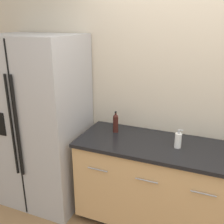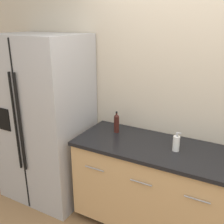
# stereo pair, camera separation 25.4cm
# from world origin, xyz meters

# --- Properties ---
(wall_back) EXTENTS (10.00, 0.05, 2.60)m
(wall_back) POSITION_xyz_m (0.00, 1.07, 1.30)
(wall_back) COLOR beige
(wall_back) RESTS_ON ground_plane
(counter_unit) EXTENTS (1.97, 0.64, 0.91)m
(counter_unit) POSITION_xyz_m (-0.15, 0.73, 0.46)
(counter_unit) COLOR black
(counter_unit) RESTS_ON ground_plane
(refrigerator) EXTENTS (0.96, 0.75, 1.88)m
(refrigerator) POSITION_xyz_m (-1.68, 0.67, 0.94)
(refrigerator) COLOR #B2B2B5
(refrigerator) RESTS_ON ground_plane
(soap_dispenser) EXTENTS (0.07, 0.06, 0.18)m
(soap_dispenser) POSITION_xyz_m (-0.18, 0.71, 0.98)
(soap_dispenser) COLOR white
(soap_dispenser) RESTS_ON counter_unit
(oil_bottle) EXTENTS (0.05, 0.05, 0.22)m
(oil_bottle) POSITION_xyz_m (-0.83, 0.82, 1.01)
(oil_bottle) COLOR #3D1914
(oil_bottle) RESTS_ON counter_unit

